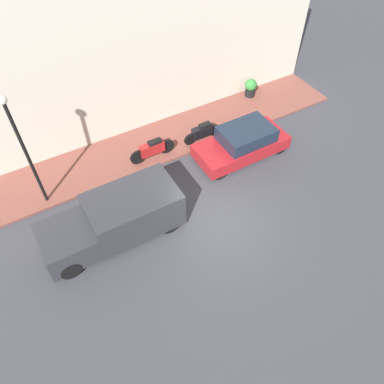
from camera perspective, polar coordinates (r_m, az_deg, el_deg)
ground_plane at (r=13.91m, az=3.60°, el=-4.76°), size 60.00×60.00×0.00m
sidewalk at (r=16.92m, az=-5.68°, el=7.39°), size 2.65×18.16×0.10m
building_facade at (r=15.96m, az=-9.22°, el=20.47°), size 0.30×18.16×7.51m
parked_car at (r=16.13m, az=7.71°, el=7.47°), size 1.77×3.99×1.34m
delivery_van at (r=13.20m, az=-11.80°, el=-4.09°), size 1.91×4.84×1.65m
motorcycle_black at (r=16.69m, az=1.61°, el=9.17°), size 0.30×1.81×0.82m
motorcycle_red at (r=15.85m, az=-6.06°, el=6.52°), size 0.30×2.02×0.88m
streetlamp at (r=13.62m, az=-24.51°, el=6.76°), size 0.29×0.29×4.70m
potted_plant at (r=19.63m, az=8.92°, el=15.49°), size 0.59×0.59×0.91m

